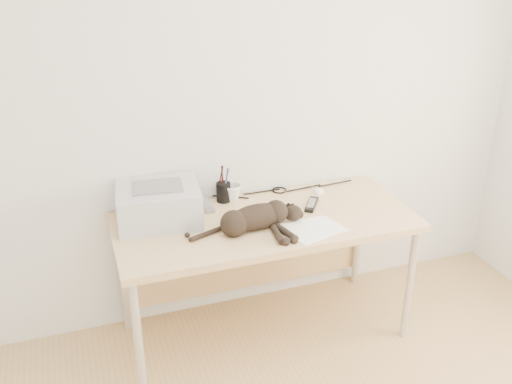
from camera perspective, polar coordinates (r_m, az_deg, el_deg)
name	(u,v)px	position (r m, az deg, el deg)	size (l,w,h in m)	color
wall_back	(244,99)	(3.16, -1.25, 9.24)	(3.50, 3.50, 0.00)	silver
desk	(260,233)	(3.18, 0.38, -4.16)	(1.60, 0.70, 0.74)	#E9BD88
printer	(159,204)	(3.03, -9.69, -1.14)	(0.46, 0.41, 0.20)	#B7B8BD
papers	(311,229)	(2.95, 5.56, -3.71)	(0.34, 0.27, 0.01)	white
cat	(254,219)	(2.91, -0.23, -2.74)	(0.63, 0.29, 0.14)	black
mug	(232,193)	(3.23, -2.41, -0.06)	(0.10, 0.10, 0.09)	white
pen_cup	(223,192)	(3.22, -3.27, 0.03)	(0.08, 0.08, 0.21)	black
remote_grey	(206,205)	(3.19, -5.03, -1.28)	(0.05, 0.19, 0.02)	slate
remote_black	(312,205)	(3.19, 5.58, -1.26)	(0.05, 0.18, 0.02)	black
mouse	(319,190)	(3.36, 6.34, 0.21)	(0.06, 0.10, 0.03)	white
cable_tangle	(247,195)	(3.30, -0.89, -0.28)	(1.36, 0.09, 0.01)	black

